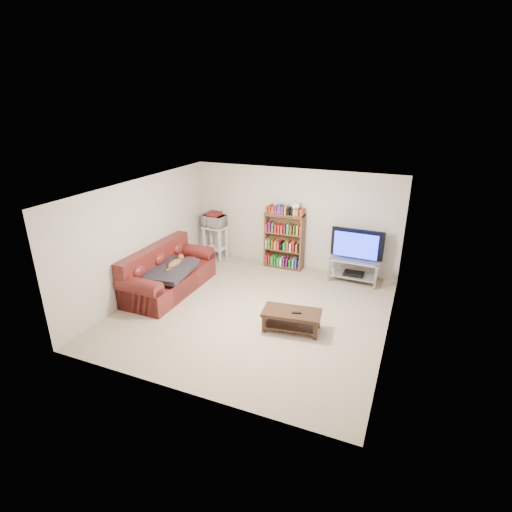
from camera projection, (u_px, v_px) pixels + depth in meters
The scene contains 19 objects.
floor at pixel (253, 311), 7.81m from camera, with size 5.00×5.00×0.00m, color tan.
ceiling at pixel (252, 190), 6.92m from camera, with size 5.00×5.00×0.00m, color white.
wall_back at pixel (294, 219), 9.51m from camera, with size 5.00×5.00×0.00m, color beige.
wall_front at pixel (178, 318), 5.22m from camera, with size 5.00×5.00×0.00m, color beige.
wall_left at pixel (142, 237), 8.26m from camera, with size 5.00×5.00×0.00m, color beige.
wall_right at pixel (394, 276), 6.47m from camera, with size 5.00×5.00×0.00m, color beige.
sofa at pixel (167, 276), 8.56m from camera, with size 0.99×2.26×0.97m.
blanket at pixel (169, 270), 8.28m from camera, with size 0.87×1.13×0.10m, color black.
cat at pixel (174, 264), 8.43m from camera, with size 0.25×0.62×0.18m, color brown, non-canonical shape.
coffee_table at pixel (292, 317), 7.09m from camera, with size 1.09×0.64×0.37m.
remote at pixel (297, 313), 6.98m from camera, with size 0.17×0.05×0.02m, color black.
tv_stand at pixel (354, 267), 8.94m from camera, with size 1.09×0.51×0.54m.
television at pixel (356, 245), 8.76m from camera, with size 1.16×0.15×0.67m, color black.
dvd_player at pixel (353, 274), 9.01m from camera, with size 0.43×0.30×0.06m, color black.
bookshelf at pixel (284, 240), 9.58m from camera, with size 0.95×0.30×1.36m.
shelf_clutter at pixel (289, 210), 9.27m from camera, with size 0.69×0.21×0.28m.
microwave_stand at pixel (215, 238), 10.14m from camera, with size 0.58×0.44×0.87m.
microwave at pixel (214, 221), 9.97m from camera, with size 0.54×0.37×0.30m, color silver.
game_boxes at pixel (214, 214), 9.90m from camera, with size 0.32×0.28×0.05m, color maroon.
Camera 1 is at (2.71, -6.30, 3.89)m, focal length 28.00 mm.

